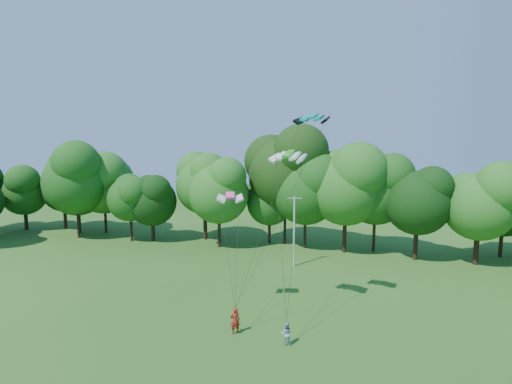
# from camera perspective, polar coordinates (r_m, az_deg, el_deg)

# --- Properties ---
(utility_pole) EXTENTS (1.51, 0.51, 7.76)m
(utility_pole) POSITION_cam_1_polar(r_m,az_deg,el_deg) (43.92, 5.46, -5.50)
(utility_pole) COLOR #B2B3AA
(utility_pole) RESTS_ON ground
(kite_flyer_left) EXTENTS (0.84, 0.75, 1.93)m
(kite_flyer_left) POSITION_cam_1_polar(r_m,az_deg,el_deg) (29.81, -3.01, -17.87)
(kite_flyer_left) COLOR #A71F15
(kite_flyer_left) RESTS_ON ground
(kite_flyer_right) EXTENTS (0.88, 0.75, 1.57)m
(kite_flyer_right) POSITION_cam_1_polar(r_m,az_deg,el_deg) (28.52, 4.35, -19.49)
(kite_flyer_right) COLOR #95B2CE
(kite_flyer_right) RESTS_ON ground
(kite_teal) EXTENTS (2.78, 1.83, 0.49)m
(kite_teal) POSITION_cam_1_polar(r_m,az_deg,el_deg) (30.09, 8.06, 10.67)
(kite_teal) COLOR #049187
(kite_teal) RESTS_ON ground
(kite_green) EXTENTS (2.95, 2.02, 0.62)m
(kite_green) POSITION_cam_1_polar(r_m,az_deg,el_deg) (29.98, 4.67, 5.45)
(kite_green) COLOR green
(kite_green) RESTS_ON ground
(kite_pink) EXTENTS (2.27, 1.54, 0.47)m
(kite_pink) POSITION_cam_1_polar(r_m,az_deg,el_deg) (31.10, -3.73, -0.49)
(kite_pink) COLOR #FF4694
(kite_pink) RESTS_ON ground
(tree_back_west) EXTENTS (9.79, 9.79, 14.24)m
(tree_back_west) POSITION_cam_1_polar(r_m,az_deg,el_deg) (61.57, -24.36, 2.11)
(tree_back_west) COLOR #352715
(tree_back_west) RESTS_ON ground
(tree_back_center) EXTENTS (10.72, 10.72, 15.60)m
(tree_back_center) POSITION_cam_1_polar(r_m,az_deg,el_deg) (52.78, 4.22, 2.92)
(tree_back_center) COLOR black
(tree_back_center) RESTS_ON ground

